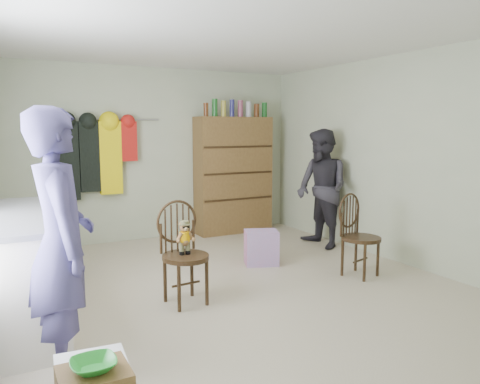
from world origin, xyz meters
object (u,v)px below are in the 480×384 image
chair_front (183,247)px  chair_far (357,232)px  counter (16,269)px  dresser (233,174)px

chair_front → chair_far: size_ratio=1.05×
counter → chair_front: (1.40, -0.18, 0.06)m
dresser → chair_far: bearing=-85.8°
chair_front → chair_far: (2.00, -0.13, -0.04)m
counter → dresser: 3.96m
counter → chair_far: size_ratio=2.04×
chair_front → chair_far: bearing=-9.6°
counter → chair_far: bearing=-5.2°
chair_far → dresser: dresser is taller
counter → dresser: dresser is taller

